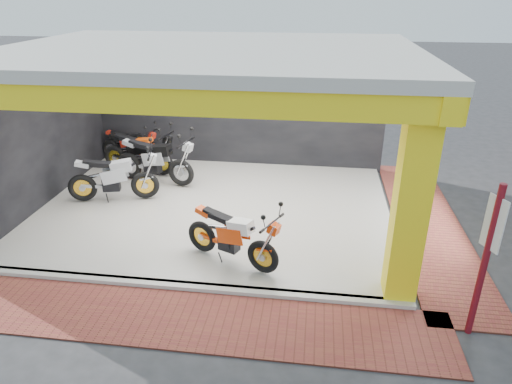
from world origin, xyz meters
TOP-DOWN VIEW (x-y plane):
  - ground at (0.00, 0.00)m, footprint 80.00×80.00m
  - showroom_floor at (0.00, 2.00)m, footprint 8.00×6.00m
  - showroom_ceiling at (0.00, 2.00)m, footprint 8.40×6.40m
  - back_wall at (0.00, 5.10)m, footprint 8.20×0.20m
  - left_wall at (-4.10, 2.00)m, footprint 0.20×6.20m
  - corner_column at (3.75, -0.75)m, footprint 0.50×0.50m
  - header_beam_front at (0.00, -1.00)m, footprint 8.40×0.30m
  - header_beam_right at (4.00, 2.00)m, footprint 0.30×6.40m
  - floor_kerb at (0.00, -1.02)m, footprint 8.00×0.20m
  - paver_front at (0.00, -1.80)m, footprint 9.00×1.40m
  - paver_right at (4.80, 2.00)m, footprint 1.40×7.00m
  - signpost at (4.70, -1.50)m, footprint 0.16×0.32m
  - moto_hero at (1.43, -0.50)m, footprint 2.23×1.57m
  - moto_row_a at (-1.74, 2.24)m, footprint 2.38×1.35m
  - moto_row_b at (-1.10, 3.08)m, footprint 2.50×1.35m
  - moto_row_c at (-1.82, 3.74)m, footprint 2.36×1.23m
  - moto_row_d at (-2.51, 4.54)m, footprint 2.00×1.05m

SIDE VIEW (x-z plane):
  - ground at x=0.00m, z-range 0.00..0.00m
  - paver_front at x=0.00m, z-range 0.00..0.03m
  - paver_right at x=4.80m, z-range 0.00..0.03m
  - showroom_floor at x=0.00m, z-range 0.00..0.10m
  - floor_kerb at x=0.00m, z-range 0.00..0.10m
  - moto_row_d at x=-2.51m, z-range 0.10..1.26m
  - moto_hero at x=1.43m, z-range 0.10..1.38m
  - moto_row_a at x=-1.74m, z-range 0.10..1.47m
  - moto_row_c at x=-1.82m, z-range 0.10..1.47m
  - moto_row_b at x=-1.10m, z-range 0.10..1.55m
  - signpost at x=4.70m, z-range 0.12..2.57m
  - back_wall at x=0.00m, z-range 0.00..3.50m
  - left_wall at x=-4.10m, z-range 0.00..3.50m
  - corner_column at x=3.75m, z-range 0.00..3.50m
  - header_beam_front at x=0.00m, z-range 3.10..3.50m
  - header_beam_right at x=4.00m, z-range 3.10..3.50m
  - showroom_ceiling at x=0.00m, z-range 3.50..3.70m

